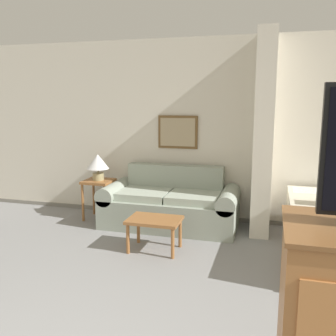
{
  "coord_description": "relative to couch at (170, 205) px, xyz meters",
  "views": [
    {
      "loc": [
        1.11,
        -1.17,
        1.74
      ],
      "look_at": [
        0.1,
        2.47,
        1.05
      ],
      "focal_mm": 40.0,
      "sensor_mm": 36.0,
      "label": 1
    }
  ],
  "objects": [
    {
      "name": "wall_back",
      "position": [
        0.21,
        0.48,
        0.99
      ],
      "size": [
        7.8,
        0.16,
        2.6
      ],
      "color": "silver",
      "rests_on": "ground_plane"
    },
    {
      "name": "coffee_table",
      "position": [
        0.05,
        -0.9,
        0.03
      ],
      "size": [
        0.61,
        0.43,
        0.39
      ],
      "color": "#996033",
      "rests_on": "ground_plane"
    },
    {
      "name": "side_table",
      "position": [
        -1.1,
        0.02,
        0.17
      ],
      "size": [
        0.41,
        0.41,
        0.58
      ],
      "color": "#996033",
      "rests_on": "ground_plane"
    },
    {
      "name": "table_lamp",
      "position": [
        -1.1,
        0.02,
        0.53
      ],
      "size": [
        0.33,
        0.33,
        0.38
      ],
      "color": "tan",
      "rests_on": "side_table"
    },
    {
      "name": "wall_partition_pillar",
      "position": [
        1.22,
        0.11,
        1.0
      ],
      "size": [
        0.24,
        0.64,
        2.6
      ],
      "color": "silver",
      "rests_on": "ground_plane"
    },
    {
      "name": "couch",
      "position": [
        0.0,
        0.0,
        0.0
      ],
      "size": [
        1.87,
        0.84,
        0.82
      ],
      "color": "#99A393",
      "rests_on": "ground_plane"
    }
  ]
}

